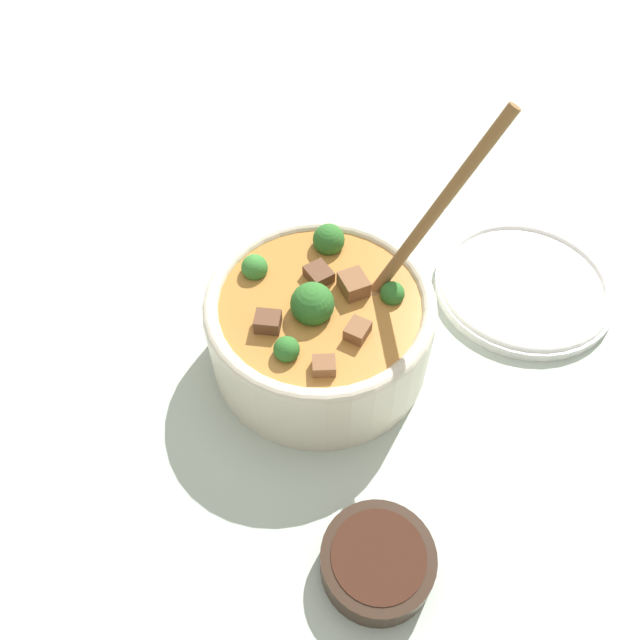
# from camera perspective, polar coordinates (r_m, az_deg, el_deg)

# --- Properties ---
(ground_plane) EXTENTS (4.00, 4.00, 0.00)m
(ground_plane) POSITION_cam_1_polar(r_m,az_deg,el_deg) (0.69, 0.00, -3.26)
(ground_plane) COLOR #ADBCAD
(stew_bowl) EXTENTS (0.25, 0.23, 0.28)m
(stew_bowl) POSITION_cam_1_polar(r_m,az_deg,el_deg) (0.64, 0.03, -0.35)
(stew_bowl) COLOR beige
(stew_bowl) RESTS_ON ground_plane
(condiment_bowl) EXTENTS (0.10, 0.10, 0.03)m
(condiment_bowl) POSITION_cam_1_polar(r_m,az_deg,el_deg) (0.57, 5.29, -21.09)
(condiment_bowl) COLOR black
(condiment_bowl) RESTS_ON ground_plane
(empty_plate) EXTENTS (0.21, 0.21, 0.02)m
(empty_plate) POSITION_cam_1_polar(r_m,az_deg,el_deg) (0.78, 18.14, 3.06)
(empty_plate) COLOR white
(empty_plate) RESTS_ON ground_plane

